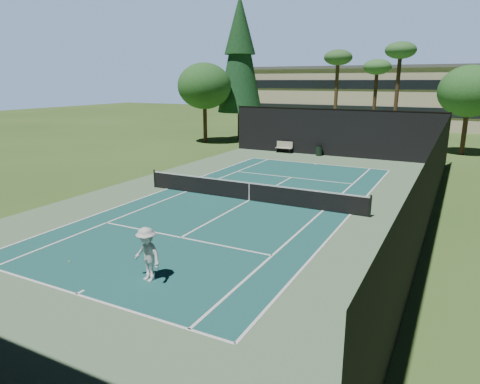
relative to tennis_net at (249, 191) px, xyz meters
The scene contains 20 objects.
ground 0.56m from the tennis_net, ahead, with size 160.00×160.00×0.00m, color #385A21.
apron_slab 0.55m from the tennis_net, ahead, with size 18.00×32.00×0.01m, color #5A7D57.
court_surface 0.55m from the tennis_net, ahead, with size 10.97×23.77×0.01m, color #1A5551.
court_lines 0.54m from the tennis_net, ahead, with size 11.07×23.87×0.01m.
tennis_net is the anchor object (origin of this frame).
fence 1.45m from the tennis_net, 90.00° to the left, with size 18.04×32.05×4.03m.
player 10.18m from the tennis_net, 82.60° to the right, with size 1.17×0.67×1.81m, color silver.
tennis_ball_a 10.52m from the tennis_net, 101.63° to the right, with size 0.06×0.06×0.06m, color #EDF337.
tennis_ball_b 1.80m from the tennis_net, 136.39° to the left, with size 0.06×0.06×0.06m, color yellow.
tennis_ball_c 2.07m from the tennis_net, 128.81° to the left, with size 0.06×0.06×0.06m, color #CAEB35.
tennis_ball_d 6.30m from the tennis_net, 151.12° to the left, with size 0.06×0.06×0.06m, color #D4E935.
park_bench 16.26m from the tennis_net, 105.07° to the left, with size 1.50×0.45×1.02m.
trash_bin 15.62m from the tennis_net, 93.56° to the left, with size 0.56×0.56×0.95m.
pine_tree 26.63m from the tennis_net, 118.61° to the left, with size 4.80×4.80×15.00m.
palm_a 25.26m from the tennis_net, 94.76° to the left, with size 2.80×2.80×9.32m.
palm_b 26.92m from the tennis_net, 86.70° to the left, with size 2.80×2.80×8.42m.
palm_c 24.69m from the tennis_net, 80.13° to the left, with size 2.80×2.80×9.77m.
decid_tree_a 24.65m from the tennis_net, 65.56° to the left, with size 5.12×5.12×7.62m.
decid_tree_c 23.39m from the tennis_net, 127.87° to the left, with size 5.44×5.44×8.09m.
campus_building 46.12m from the tennis_net, 90.00° to the left, with size 40.50×12.50×8.30m.
Camera 1 is at (9.85, -20.04, 6.31)m, focal length 32.00 mm.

